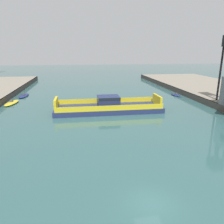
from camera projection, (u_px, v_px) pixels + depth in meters
ground_plane at (151, 204)px, 19.10m from camera, size 400.00×400.00×0.00m
chain_ferry at (108, 107)px, 48.01m from camera, size 23.52×7.21×3.47m
moored_boat_near_left at (176, 95)px, 64.98m from camera, size 2.04×5.09×0.87m
moored_boat_near_right at (12, 103)px, 54.97m from camera, size 3.13×7.23×1.03m
moored_boat_mid_left at (24, 96)px, 63.93m from camera, size 2.57×7.19×0.95m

